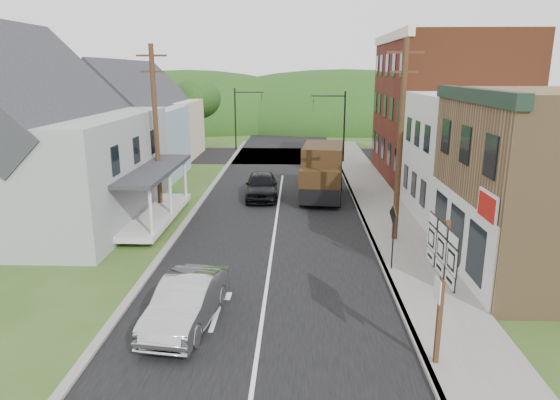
# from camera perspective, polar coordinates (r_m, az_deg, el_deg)

# --- Properties ---
(ground) EXTENTS (120.00, 120.00, 0.00)m
(ground) POSITION_cam_1_polar(r_m,az_deg,el_deg) (20.09, -1.22, -7.84)
(ground) COLOR #2D4719
(ground) RESTS_ON ground
(road) EXTENTS (9.00, 90.00, 0.02)m
(road) POSITION_cam_1_polar(r_m,az_deg,el_deg) (29.57, -0.16, -0.41)
(road) COLOR black
(road) RESTS_ON ground
(cross_road) EXTENTS (60.00, 9.00, 0.02)m
(cross_road) POSITION_cam_1_polar(r_m,az_deg,el_deg) (46.19, 0.62, 5.08)
(cross_road) COLOR black
(cross_road) RESTS_ON ground
(sidewalk_right) EXTENTS (2.80, 55.00, 0.15)m
(sidewalk_right) POSITION_cam_1_polar(r_m,az_deg,el_deg) (28.02, 11.83, -1.42)
(sidewalk_right) COLOR slate
(sidewalk_right) RESTS_ON ground
(curb_right) EXTENTS (0.20, 55.00, 0.15)m
(curb_right) POSITION_cam_1_polar(r_m,az_deg,el_deg) (27.82, 9.09, -1.41)
(curb_right) COLOR slate
(curb_right) RESTS_ON ground
(curb_left) EXTENTS (0.30, 55.00, 0.12)m
(curb_left) POSITION_cam_1_polar(r_m,az_deg,el_deg) (28.19, -9.80, -1.26)
(curb_left) COLOR slate
(curb_left) RESTS_ON ground
(storefront_white) EXTENTS (8.00, 7.00, 6.50)m
(storefront_white) POSITION_cam_1_polar(r_m,az_deg,el_deg) (28.32, 23.20, 4.46)
(storefront_white) COLOR silver
(storefront_white) RESTS_ON ground
(storefront_red) EXTENTS (8.00, 12.00, 10.00)m
(storefront_red) POSITION_cam_1_polar(r_m,az_deg,el_deg) (37.07, 18.26, 9.78)
(storefront_red) COLOR #642D17
(storefront_red) RESTS_ON ground
(house_gray) EXTENTS (10.20, 12.24, 8.35)m
(house_gray) POSITION_cam_1_polar(r_m,az_deg,el_deg) (28.01, -26.01, 6.10)
(house_gray) COLOR #989A9C
(house_gray) RESTS_ON ground
(house_blue) EXTENTS (7.14, 8.16, 7.28)m
(house_blue) POSITION_cam_1_polar(r_m,az_deg,el_deg) (37.73, -16.86, 7.96)
(house_blue) COLOR #8FAAC4
(house_blue) RESTS_ON ground
(house_cream) EXTENTS (7.14, 8.16, 7.28)m
(house_cream) POSITION_cam_1_polar(r_m,az_deg,el_deg) (46.44, -13.92, 9.30)
(house_cream) COLOR beige
(house_cream) RESTS_ON ground
(utility_pole_right) EXTENTS (1.60, 0.26, 9.00)m
(utility_pole_right) POSITION_cam_1_polar(r_m,az_deg,el_deg) (22.70, 13.57, 6.58)
(utility_pole_right) COLOR #472D19
(utility_pole_right) RESTS_ON ground
(utility_pole_left) EXTENTS (1.60, 0.26, 9.00)m
(utility_pole_left) POSITION_cam_1_polar(r_m,az_deg,el_deg) (27.75, -14.00, 7.96)
(utility_pole_left) COLOR #472D19
(utility_pole_left) RESTS_ON ground
(traffic_signal_right) EXTENTS (2.87, 0.20, 6.00)m
(traffic_signal_right) POSITION_cam_1_polar(r_m,az_deg,el_deg) (42.34, 6.43, 9.25)
(traffic_signal_right) COLOR black
(traffic_signal_right) RESTS_ON ground
(traffic_signal_left) EXTENTS (2.87, 0.20, 6.00)m
(traffic_signal_left) POSITION_cam_1_polar(r_m,az_deg,el_deg) (49.48, -4.33, 10.07)
(traffic_signal_left) COLOR black
(traffic_signal_left) RESTS_ON ground
(tree_left_b) EXTENTS (4.80, 4.80, 6.94)m
(tree_left_b) POSITION_cam_1_polar(r_m,az_deg,el_deg) (35.58, -28.88, 8.35)
(tree_left_b) COLOR #382616
(tree_left_b) RESTS_ON ground
(tree_left_c) EXTENTS (5.80, 5.80, 8.41)m
(tree_left_c) POSITION_cam_1_polar(r_m,az_deg,el_deg) (43.48, -26.02, 10.91)
(tree_left_c) COLOR #382616
(tree_left_c) RESTS_ON ground
(tree_left_d) EXTENTS (4.80, 4.80, 6.94)m
(tree_left_d) POSITION_cam_1_polar(r_m,az_deg,el_deg) (51.60, -9.47, 11.35)
(tree_left_d) COLOR #382616
(tree_left_d) RESTS_ON ground
(forested_ridge) EXTENTS (90.00, 30.00, 16.00)m
(forested_ridge) POSITION_cam_1_polar(r_m,az_deg,el_deg) (73.94, 1.14, 8.69)
(forested_ridge) COLOR black
(forested_ridge) RESTS_ON ground
(silver_sedan) EXTENTS (2.12, 4.67, 1.49)m
(silver_sedan) POSITION_cam_1_polar(r_m,az_deg,el_deg) (15.97, -10.61, -11.38)
(silver_sedan) COLOR #A3A3A8
(silver_sedan) RESTS_ON ground
(dark_sedan) EXTENTS (2.17, 4.83, 1.61)m
(dark_sedan) POSITION_cam_1_polar(r_m,az_deg,el_deg) (30.62, -2.12, 1.66)
(dark_sedan) COLOR black
(dark_sedan) RESTS_ON ground
(delivery_van) EXTENTS (2.92, 6.01, 3.24)m
(delivery_van) POSITION_cam_1_polar(r_m,az_deg,el_deg) (30.61, 4.85, 3.21)
(delivery_van) COLOR black
(delivery_van) RESTS_ON ground
(route_sign_cluster) EXTENTS (0.23, 2.25, 3.94)m
(route_sign_cluster) POSITION_cam_1_polar(r_m,az_deg,el_deg) (13.40, 17.94, -7.92)
(route_sign_cluster) COLOR #472D19
(route_sign_cluster) RESTS_ON sidewalk_right
(warning_sign) EXTENTS (0.17, 0.70, 2.58)m
(warning_sign) POSITION_cam_1_polar(r_m,az_deg,el_deg) (19.63, 12.80, -3.17)
(warning_sign) COLOR black
(warning_sign) RESTS_ON sidewalk_right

